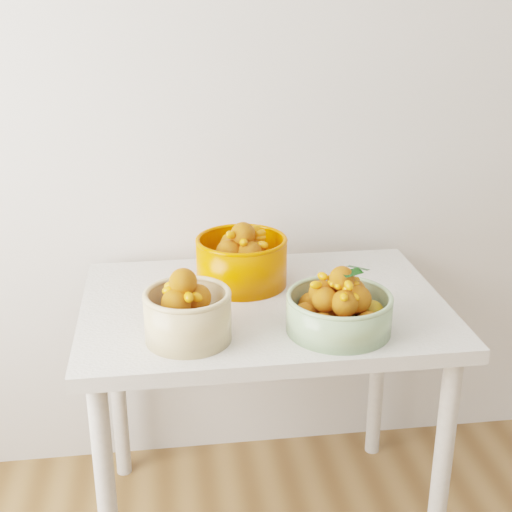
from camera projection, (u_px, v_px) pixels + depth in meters
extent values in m
cube|color=silver|center=(351.00, 61.00, 2.17)|extent=(4.00, 0.04, 2.70)
cube|color=silver|center=(264.00, 308.00, 1.98)|extent=(1.00, 0.70, 0.04)
cylinder|color=silver|center=(107.00, 502.00, 1.79)|extent=(0.05, 0.05, 0.71)
cylinder|color=silver|center=(442.00, 471.00, 1.90)|extent=(0.05, 0.05, 0.71)
cylinder|color=silver|center=(117.00, 382.00, 2.33)|extent=(0.05, 0.05, 0.71)
cylinder|color=silver|center=(378.00, 363.00, 2.44)|extent=(0.05, 0.05, 0.71)
cylinder|color=#D0B381|center=(188.00, 317.00, 1.74)|extent=(0.25, 0.25, 0.12)
torus|color=#D0B381|center=(187.00, 294.00, 1.72)|extent=(0.26, 0.26, 0.02)
sphere|color=#D1660C|center=(210.00, 320.00, 1.75)|extent=(0.07, 0.07, 0.07)
sphere|color=#D35F14|center=(188.00, 312.00, 1.80)|extent=(0.07, 0.07, 0.07)
sphere|color=#D35F14|center=(166.00, 323.00, 1.74)|extent=(0.07, 0.07, 0.07)
sphere|color=#D35F14|center=(189.00, 331.00, 1.70)|extent=(0.07, 0.07, 0.07)
sphere|color=#D35F14|center=(188.00, 321.00, 1.75)|extent=(0.07, 0.07, 0.07)
sphere|color=#D35F14|center=(198.00, 298.00, 1.75)|extent=(0.07, 0.07, 0.07)
sphere|color=#D35F14|center=(176.00, 303.00, 1.71)|extent=(0.07, 0.07, 0.07)
sphere|color=#D35F14|center=(183.00, 282.00, 1.72)|extent=(0.07, 0.07, 0.07)
ellipsoid|color=orange|center=(189.00, 297.00, 1.69)|extent=(0.03, 0.04, 0.03)
ellipsoid|color=orange|center=(170.00, 286.00, 1.73)|extent=(0.05, 0.04, 0.03)
ellipsoid|color=orange|center=(188.00, 279.00, 1.72)|extent=(0.04, 0.04, 0.04)
ellipsoid|color=orange|center=(169.00, 291.00, 1.72)|extent=(0.04, 0.03, 0.03)
ellipsoid|color=orange|center=(196.00, 297.00, 1.71)|extent=(0.05, 0.04, 0.03)
cylinder|color=#91B282|center=(339.00, 314.00, 1.79)|extent=(0.34, 0.34, 0.09)
torus|color=#91B282|center=(340.00, 297.00, 1.78)|extent=(0.34, 0.34, 0.01)
sphere|color=#D1660C|center=(371.00, 313.00, 1.80)|extent=(0.06, 0.06, 0.06)
sphere|color=#D35F14|center=(355.00, 303.00, 1.86)|extent=(0.07, 0.07, 0.07)
sphere|color=#D35F14|center=(332.00, 300.00, 1.87)|extent=(0.06, 0.06, 0.06)
sphere|color=#D35F14|center=(311.00, 305.00, 1.85)|extent=(0.07, 0.07, 0.07)
sphere|color=#D35F14|center=(306.00, 316.00, 1.79)|extent=(0.07, 0.07, 0.07)
sphere|color=#D35F14|center=(321.00, 327.00, 1.73)|extent=(0.07, 0.07, 0.07)
sphere|color=#D35F14|center=(346.00, 330.00, 1.72)|extent=(0.06, 0.06, 0.06)
sphere|color=#D35F14|center=(368.00, 324.00, 1.75)|extent=(0.06, 0.06, 0.06)
sphere|color=#D35F14|center=(339.00, 314.00, 1.79)|extent=(0.07, 0.07, 0.07)
sphere|color=#D35F14|center=(354.00, 291.00, 1.80)|extent=(0.06, 0.06, 0.06)
sphere|color=#D35F14|center=(337.00, 288.00, 1.82)|extent=(0.06, 0.06, 0.06)
sphere|color=#D35F14|center=(322.00, 293.00, 1.79)|extent=(0.07, 0.07, 0.07)
sphere|color=#D35F14|center=(325.00, 300.00, 1.75)|extent=(0.06, 0.06, 0.06)
sphere|color=#D35F14|center=(345.00, 303.00, 1.73)|extent=(0.07, 0.07, 0.07)
sphere|color=#D35F14|center=(357.00, 299.00, 1.76)|extent=(0.07, 0.07, 0.07)
sphere|color=#D35F14|center=(342.00, 279.00, 1.76)|extent=(0.06, 0.06, 0.06)
ellipsoid|color=orange|center=(319.00, 286.00, 1.80)|extent=(0.04, 0.04, 0.03)
ellipsoid|color=orange|center=(339.00, 285.00, 1.75)|extent=(0.04, 0.04, 0.03)
ellipsoid|color=orange|center=(316.00, 285.00, 1.75)|extent=(0.03, 0.03, 0.02)
ellipsoid|color=orange|center=(323.00, 276.00, 1.80)|extent=(0.04, 0.04, 0.03)
ellipsoid|color=orange|center=(355.00, 289.00, 1.76)|extent=(0.04, 0.04, 0.03)
ellipsoid|color=orange|center=(344.00, 297.00, 1.71)|extent=(0.02, 0.04, 0.03)
ellipsoid|color=orange|center=(349.00, 285.00, 1.72)|extent=(0.03, 0.04, 0.03)
ellipsoid|color=orange|center=(344.00, 275.00, 1.81)|extent=(0.04, 0.04, 0.04)
ellipsoid|color=orange|center=(333.00, 284.00, 1.78)|extent=(0.04, 0.04, 0.03)
ellipsoid|color=orange|center=(354.00, 297.00, 1.73)|extent=(0.04, 0.04, 0.03)
ellipsoid|color=orange|center=(332.00, 278.00, 1.80)|extent=(0.03, 0.04, 0.03)
ellipsoid|color=orange|center=(354.00, 284.00, 1.77)|extent=(0.04, 0.02, 0.03)
ellipsoid|color=orange|center=(355.00, 281.00, 1.80)|extent=(0.04, 0.04, 0.03)
ellipsoid|color=orange|center=(347.00, 286.00, 1.75)|extent=(0.04, 0.04, 0.03)
ellipsoid|color=orange|center=(346.00, 289.00, 1.75)|extent=(0.03, 0.04, 0.02)
ellipsoid|color=orange|center=(335.00, 283.00, 1.76)|extent=(0.04, 0.03, 0.03)
ellipsoid|color=orange|center=(341.00, 278.00, 1.76)|extent=(0.04, 0.04, 0.03)
cylinder|color=#EE5500|center=(242.00, 262.00, 2.06)|extent=(0.30, 0.30, 0.14)
torus|color=#EE5500|center=(241.00, 240.00, 2.04)|extent=(0.30, 0.30, 0.01)
sphere|color=#D1660C|center=(268.00, 267.00, 2.08)|extent=(0.07, 0.07, 0.07)
sphere|color=#D35F14|center=(251.00, 259.00, 2.14)|extent=(0.08, 0.08, 0.08)
sphere|color=#D35F14|center=(226.00, 260.00, 2.13)|extent=(0.07, 0.07, 0.07)
sphere|color=#D35F14|center=(215.00, 270.00, 2.06)|extent=(0.08, 0.08, 0.08)
sphere|color=#D35F14|center=(230.00, 278.00, 2.00)|extent=(0.08, 0.08, 0.08)
sphere|color=#D35F14|center=(257.00, 277.00, 2.01)|extent=(0.07, 0.07, 0.07)
sphere|color=#D35F14|center=(242.00, 268.00, 2.07)|extent=(0.07, 0.07, 0.07)
sphere|color=#D35F14|center=(254.00, 247.00, 2.07)|extent=(0.07, 0.07, 0.07)
sphere|color=#D35F14|center=(232.00, 245.00, 2.08)|extent=(0.07, 0.07, 0.07)
sphere|color=#D35F14|center=(229.00, 253.00, 2.03)|extent=(0.08, 0.08, 0.08)
sphere|color=#D35F14|center=(250.00, 254.00, 2.02)|extent=(0.07, 0.07, 0.07)
sphere|color=#D35F14|center=(243.00, 234.00, 2.03)|extent=(0.07, 0.07, 0.07)
ellipsoid|color=orange|center=(244.00, 243.00, 1.99)|extent=(0.03, 0.04, 0.04)
ellipsoid|color=orange|center=(240.00, 236.00, 2.03)|extent=(0.04, 0.05, 0.03)
ellipsoid|color=orange|center=(227.00, 238.00, 2.08)|extent=(0.04, 0.05, 0.03)
ellipsoid|color=orange|center=(238.00, 235.00, 2.03)|extent=(0.04, 0.04, 0.03)
ellipsoid|color=orange|center=(260.00, 238.00, 2.05)|extent=(0.04, 0.03, 0.03)
ellipsoid|color=orange|center=(255.00, 229.00, 2.05)|extent=(0.05, 0.04, 0.04)
ellipsoid|color=orange|center=(262.00, 245.00, 2.02)|extent=(0.04, 0.04, 0.03)
ellipsoid|color=orange|center=(241.00, 239.00, 2.06)|extent=(0.03, 0.04, 0.04)
ellipsoid|color=orange|center=(245.00, 237.00, 2.06)|extent=(0.04, 0.05, 0.03)
ellipsoid|color=orange|center=(260.00, 233.00, 2.05)|extent=(0.04, 0.03, 0.03)
ellipsoid|color=orange|center=(249.00, 234.00, 2.04)|extent=(0.04, 0.03, 0.04)
ellipsoid|color=orange|center=(231.00, 235.00, 2.00)|extent=(0.05, 0.05, 0.04)
ellipsoid|color=orange|center=(253.00, 246.00, 2.02)|extent=(0.05, 0.05, 0.03)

